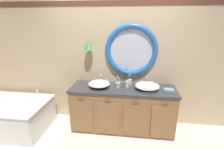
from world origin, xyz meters
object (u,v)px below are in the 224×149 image
bathtub (8,113)px  folded_hand_towel (169,90)px  sink_basin_right (147,86)px  toothbrush_holder_right (130,81)px  soap_dispenser (127,84)px  sink_basin_left (99,84)px  toothbrush_holder_left (118,85)px

bathtub → folded_hand_towel: 3.05m
bathtub → sink_basin_right: sink_basin_right is taller
bathtub → toothbrush_holder_right: toothbrush_holder_right is taller
bathtub → soap_dispenser: 2.36m
sink_basin_left → folded_hand_towel: sink_basin_left is taller
sink_basin_left → folded_hand_towel: size_ratio=2.17×
toothbrush_holder_left → folded_hand_towel: 0.90m
bathtub → folded_hand_towel: size_ratio=8.41×
sink_basin_right → toothbrush_holder_left: bearing=176.7°
bathtub → folded_hand_towel: folded_hand_towel is taller
bathtub → folded_hand_towel: (2.99, 0.22, 0.53)m
sink_basin_left → toothbrush_holder_left: 0.34m
toothbrush_holder_left → toothbrush_holder_right: (0.21, 0.20, -0.00)m
toothbrush_holder_right → soap_dispenser: 0.19m
bathtub → sink_basin_left: size_ratio=3.87×
sink_basin_right → soap_dispenser: (-0.36, 0.05, -0.00)m
soap_dispenser → bathtub: bearing=-172.0°
sink_basin_left → folded_hand_towel: 1.24m
sink_basin_right → toothbrush_holder_right: bearing=143.6°
sink_basin_right → toothbrush_holder_left: 0.53m
soap_dispenser → folded_hand_towel: size_ratio=0.81×
bathtub → sink_basin_left: sink_basin_left is taller
bathtub → toothbrush_holder_right: 2.43m
toothbrush_holder_left → toothbrush_holder_right: bearing=44.0°
folded_hand_towel → soap_dispenser: bearing=172.5°
sink_basin_left → toothbrush_holder_left: toothbrush_holder_left is taller
toothbrush_holder_left → soap_dispenser: bearing=7.7°
toothbrush_holder_right → soap_dispenser: (-0.05, -0.18, 0.01)m
sink_basin_left → soap_dispenser: size_ratio=2.68×
folded_hand_towel → toothbrush_holder_left: bearing=175.2°
sink_basin_left → soap_dispenser: (0.51, 0.05, -0.00)m
toothbrush_holder_right → sink_basin_left: bearing=-157.1°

